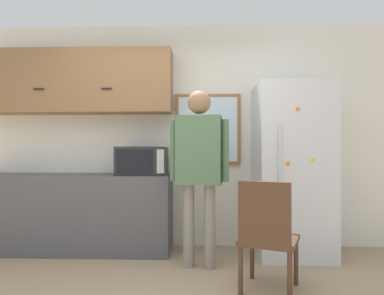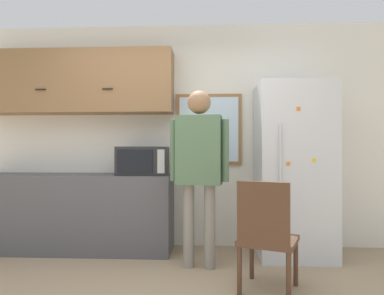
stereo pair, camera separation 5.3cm
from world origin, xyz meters
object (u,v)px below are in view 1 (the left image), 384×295
at_px(microwave, 142,161).
at_px(person, 199,159).
at_px(chair, 267,232).
at_px(refrigerator, 292,170).

bearing_deg(microwave, person, -34.90).
bearing_deg(chair, refrigerator, -92.77).
relative_size(microwave, person, 0.31).
bearing_deg(person, microwave, 153.28).
bearing_deg(microwave, chair, -40.91).
distance_m(person, chair, 1.00).
xyz_separation_m(person, chair, (0.56, -0.60, -0.58)).
height_order(person, refrigerator, refrigerator).
height_order(microwave, person, person).
xyz_separation_m(microwave, refrigerator, (1.68, -0.02, -0.10)).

